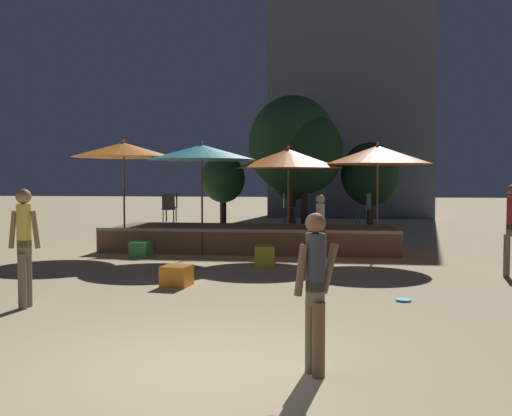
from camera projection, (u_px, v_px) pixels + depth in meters
name	position (u px, v px, depth m)	size (l,w,h in m)	color
ground_plane	(190.00, 370.00, 5.97)	(120.00, 120.00, 0.00)	#D1B784
wooden_deck	(252.00, 238.00, 16.49)	(8.12, 3.17, 0.69)	olive
patio_umbrella_0	(288.00, 159.00, 14.86)	(2.76, 2.76, 2.87)	brown
patio_umbrella_1	(202.00, 152.00, 14.97)	(2.88, 2.88, 2.99)	brown
patio_umbrella_2	(124.00, 150.00, 15.68)	(2.81, 2.81, 3.09)	brown
patio_umbrella_3	(378.00, 155.00, 14.47)	(2.70, 2.70, 2.94)	brown
cube_seat_0	(141.00, 249.00, 14.71)	(0.50, 0.50, 0.39)	#4CC651
cube_seat_1	(177.00, 276.00, 10.66)	(0.56, 0.56, 0.38)	orange
cube_seat_3	(265.00, 256.00, 13.09)	(0.50, 0.50, 0.47)	yellow
person_0	(315.00, 289.00, 5.77)	(0.48, 0.31, 1.66)	brown
person_1	(320.00, 228.00, 13.14)	(0.29, 0.46, 1.65)	tan
person_2	(512.00, 225.00, 11.60)	(0.31, 0.54, 1.89)	#72664C
person_3	(24.00, 242.00, 8.80)	(0.51, 0.31, 1.85)	#72664C
bistro_chair_0	(366.00, 206.00, 16.44)	(0.42, 0.42, 0.90)	#1E4C47
bistro_chair_1	(174.00, 204.00, 17.62)	(0.42, 0.42, 0.90)	#2D3338
bistro_chair_2	(287.00, 205.00, 17.24)	(0.41, 0.41, 0.90)	#1E4C47
bistro_chair_3	(168.00, 206.00, 16.27)	(0.43, 0.43, 0.90)	#47474C
frisbee_disc	(404.00, 300.00, 9.34)	(0.25, 0.25, 0.03)	#33B2D8
background_tree_0	(304.00, 152.00, 23.01)	(3.08, 3.08, 4.81)	#3D2B1C
background_tree_1	(293.00, 144.00, 23.42)	(3.62, 3.62, 5.45)	#3D2B1C
background_tree_2	(223.00, 179.00, 24.77)	(1.90, 1.90, 3.08)	#3D2B1C
background_tree_3	(370.00, 174.00, 23.21)	(2.35, 2.35, 3.52)	#3D2B1C
background_tree_4	(293.00, 177.00, 24.97)	(1.90, 1.90, 3.17)	#3D2B1C
distant_building	(349.00, 95.00, 30.71)	(8.50, 3.70, 13.16)	#4C5666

